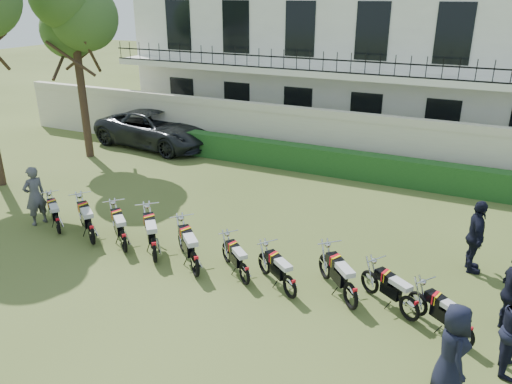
{
  "coord_description": "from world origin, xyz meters",
  "views": [
    {
      "loc": [
        6.18,
        -10.32,
        6.49
      ],
      "look_at": [
        0.62,
        1.31,
        1.33
      ],
      "focal_mm": 35.0,
      "sensor_mm": 36.0,
      "label": 1
    }
  ],
  "objects_px": {
    "motorcycle_8": "(410,303)",
    "suv": "(156,129)",
    "motorcycle_0": "(57,220)",
    "motorcycle_7": "(351,290)",
    "motorcycle_3": "(154,245)",
    "officer_0": "(453,350)",
    "motorcycle_9": "(464,328)",
    "officer_5": "(476,237)",
    "motorcycle_5": "(245,269)",
    "motorcycle_2": "(123,236)",
    "inspector": "(35,196)",
    "tree_west_near": "(72,10)",
    "motorcycle_1": "(91,228)",
    "motorcycle_4": "(195,258)",
    "motorcycle_6": "(290,282)"
  },
  "relations": [
    {
      "from": "motorcycle_2",
      "to": "motorcycle_8",
      "type": "xyz_separation_m",
      "value": [
        7.4,
        0.21,
        -0.04
      ]
    },
    {
      "from": "inspector",
      "to": "officer_0",
      "type": "xyz_separation_m",
      "value": [
        11.86,
        -1.87,
        -0.04
      ]
    },
    {
      "from": "motorcycle_1",
      "to": "motorcycle_4",
      "type": "relative_size",
      "value": 1.09
    },
    {
      "from": "motorcycle_1",
      "to": "motorcycle_8",
      "type": "xyz_separation_m",
      "value": [
        8.49,
        0.24,
        -0.06
      ]
    },
    {
      "from": "officer_5",
      "to": "motorcycle_0",
      "type": "bearing_deg",
      "value": 94.19
    },
    {
      "from": "motorcycle_0",
      "to": "motorcycle_6",
      "type": "bearing_deg",
      "value": -55.53
    },
    {
      "from": "suv",
      "to": "inspector",
      "type": "relative_size",
      "value": 3.18
    },
    {
      "from": "suv",
      "to": "officer_5",
      "type": "relative_size",
      "value": 3.06
    },
    {
      "from": "motorcycle_6",
      "to": "officer_0",
      "type": "xyz_separation_m",
      "value": [
        3.54,
        -1.45,
        0.43
      ]
    },
    {
      "from": "motorcycle_2",
      "to": "officer_0",
      "type": "distance_m",
      "value": 8.49
    },
    {
      "from": "motorcycle_2",
      "to": "motorcycle_3",
      "type": "relative_size",
      "value": 0.96
    },
    {
      "from": "motorcycle_4",
      "to": "officer_0",
      "type": "bearing_deg",
      "value": -58.86
    },
    {
      "from": "motorcycle_4",
      "to": "inspector",
      "type": "relative_size",
      "value": 0.85
    },
    {
      "from": "tree_west_near",
      "to": "motorcycle_0",
      "type": "xyz_separation_m",
      "value": [
        4.42,
        -6.1,
        -5.45
      ]
    },
    {
      "from": "motorcycle_9",
      "to": "tree_west_near",
      "type": "bearing_deg",
      "value": 103.17
    },
    {
      "from": "motorcycle_9",
      "to": "motorcycle_3",
      "type": "bearing_deg",
      "value": 124.77
    },
    {
      "from": "motorcycle_6",
      "to": "officer_0",
      "type": "relative_size",
      "value": 0.84
    },
    {
      "from": "motorcycle_3",
      "to": "officer_0",
      "type": "relative_size",
      "value": 0.92
    },
    {
      "from": "motorcycle_0",
      "to": "motorcycle_7",
      "type": "relative_size",
      "value": 0.98
    },
    {
      "from": "motorcycle_2",
      "to": "inspector",
      "type": "bearing_deg",
      "value": 124.84
    },
    {
      "from": "motorcycle_7",
      "to": "motorcycle_8",
      "type": "height_order",
      "value": "motorcycle_7"
    },
    {
      "from": "motorcycle_0",
      "to": "motorcycle_2",
      "type": "xyz_separation_m",
      "value": [
        2.43,
        -0.06,
        0.05
      ]
    },
    {
      "from": "motorcycle_1",
      "to": "motorcycle_5",
      "type": "distance_m",
      "value": 4.71
    },
    {
      "from": "motorcycle_3",
      "to": "motorcycle_5",
      "type": "xyz_separation_m",
      "value": [
        2.57,
        0.06,
        -0.09
      ]
    },
    {
      "from": "motorcycle_9",
      "to": "officer_0",
      "type": "bearing_deg",
      "value": -150.32
    },
    {
      "from": "motorcycle_1",
      "to": "motorcycle_2",
      "type": "distance_m",
      "value": 1.09
    },
    {
      "from": "motorcycle_0",
      "to": "motorcycle_2",
      "type": "bearing_deg",
      "value": -55.65
    },
    {
      "from": "motorcycle_8",
      "to": "officer_5",
      "type": "relative_size",
      "value": 0.81
    },
    {
      "from": "motorcycle_8",
      "to": "suv",
      "type": "relative_size",
      "value": 0.26
    },
    {
      "from": "motorcycle_0",
      "to": "motorcycle_5",
      "type": "xyz_separation_m",
      "value": [
        6.05,
        -0.08,
        -0.01
      ]
    },
    {
      "from": "motorcycle_4",
      "to": "motorcycle_7",
      "type": "distance_m",
      "value": 3.8
    },
    {
      "from": "motorcycle_1",
      "to": "officer_5",
      "type": "bearing_deg",
      "value": -36.27
    },
    {
      "from": "motorcycle_9",
      "to": "inspector",
      "type": "height_order",
      "value": "inspector"
    },
    {
      "from": "motorcycle_9",
      "to": "inspector",
      "type": "bearing_deg",
      "value": 123.13
    },
    {
      "from": "motorcycle_9",
      "to": "officer_5",
      "type": "relative_size",
      "value": 0.78
    },
    {
      "from": "motorcycle_9",
      "to": "officer_0",
      "type": "relative_size",
      "value": 0.84
    },
    {
      "from": "tree_west_near",
      "to": "motorcycle_4",
      "type": "xyz_separation_m",
      "value": [
        9.23,
        -6.38,
        -5.38
      ]
    },
    {
      "from": "motorcycle_8",
      "to": "inspector",
      "type": "bearing_deg",
      "value": 123.37
    },
    {
      "from": "officer_0",
      "to": "motorcycle_7",
      "type": "bearing_deg",
      "value": 33.47
    },
    {
      "from": "motorcycle_1",
      "to": "motorcycle_9",
      "type": "bearing_deg",
      "value": -55.01
    },
    {
      "from": "motorcycle_9",
      "to": "officer_5",
      "type": "xyz_separation_m",
      "value": [
        -0.05,
        3.21,
        0.5
      ]
    },
    {
      "from": "officer_0",
      "to": "motorcycle_0",
      "type": "bearing_deg",
      "value": 61.82
    },
    {
      "from": "motorcycle_1",
      "to": "motorcycle_6",
      "type": "relative_size",
      "value": 1.15
    },
    {
      "from": "motorcycle_1",
      "to": "tree_west_near",
      "type": "bearing_deg",
      "value": 79.09
    },
    {
      "from": "officer_5",
      "to": "tree_west_near",
      "type": "bearing_deg",
      "value": 67.38
    },
    {
      "from": "motorcycle_1",
      "to": "officer_0",
      "type": "height_order",
      "value": "officer_0"
    },
    {
      "from": "motorcycle_5",
      "to": "suv",
      "type": "relative_size",
      "value": 0.23
    },
    {
      "from": "tree_west_near",
      "to": "inspector",
      "type": "distance_m",
      "value": 8.36
    },
    {
      "from": "motorcycle_5",
      "to": "officer_5",
      "type": "bearing_deg",
      "value": -17.69
    },
    {
      "from": "motorcycle_0",
      "to": "motorcycle_8",
      "type": "distance_m",
      "value": 9.83
    }
  ]
}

